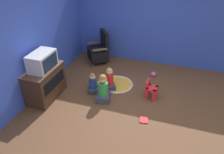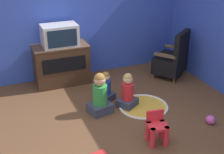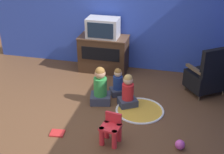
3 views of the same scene
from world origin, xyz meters
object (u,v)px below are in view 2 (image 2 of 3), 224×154
(tv_cabinet, at_px, (61,64))
(child_watching_center, at_px, (106,88))
(child_watching_right, at_px, (128,92))
(yellow_kid_chair, at_px, (157,129))
(toy_ball, at_px, (211,120))
(black_armchair, at_px, (172,60))
(child_watching_left, at_px, (100,96))
(television, at_px, (60,35))

(tv_cabinet, height_order, child_watching_center, tv_cabinet)
(child_watching_center, height_order, child_watching_right, child_watching_right)
(yellow_kid_chair, xyz_separation_m, toy_ball, (1.02, 0.09, -0.14))
(black_armchair, bearing_deg, yellow_kid_chair, 16.96)
(toy_ball, bearing_deg, child_watching_left, 146.28)
(tv_cabinet, height_order, toy_ball, tv_cabinet)
(television, distance_m, child_watching_left, 1.52)
(tv_cabinet, relative_size, toy_ball, 7.27)
(television, bearing_deg, child_watching_right, -58.58)
(black_armchair, relative_size, child_watching_left, 1.39)
(tv_cabinet, distance_m, yellow_kid_chair, 2.55)
(toy_ball, bearing_deg, child_watching_center, 132.43)
(child_watching_left, xyz_separation_m, child_watching_right, (0.50, 0.01, -0.04))
(tv_cabinet, bearing_deg, yellow_kid_chair, -72.56)
(television, bearing_deg, child_watching_center, -60.47)
(tv_cabinet, bearing_deg, child_watching_right, -59.16)
(tv_cabinet, relative_size, child_watching_center, 1.92)
(tv_cabinet, xyz_separation_m, child_watching_right, (0.80, -1.35, -0.14))
(toy_ball, bearing_deg, black_armchair, 77.45)
(child_watching_right, bearing_deg, child_watching_left, 149.63)
(tv_cabinet, xyz_separation_m, black_armchair, (2.18, -0.55, -0.03))
(tv_cabinet, xyz_separation_m, child_watching_left, (0.30, -1.36, -0.10))
(child_watching_left, bearing_deg, child_watching_center, 43.40)
(child_watching_left, height_order, child_watching_center, child_watching_left)
(tv_cabinet, xyz_separation_m, child_watching_center, (0.55, -0.99, -0.17))
(child_watching_right, bearing_deg, television, 90.10)
(tv_cabinet, xyz_separation_m, toy_ball, (1.78, -2.34, -0.33))
(tv_cabinet, bearing_deg, television, -90.00)
(tv_cabinet, bearing_deg, toy_ball, -52.79)
(black_armchair, distance_m, child_watching_right, 1.59)
(television, xyz_separation_m, child_watching_right, (0.80, -1.32, -0.72))
(child_watching_center, distance_m, child_watching_right, 0.44)
(tv_cabinet, relative_size, black_armchair, 1.07)
(tv_cabinet, height_order, black_armchair, black_armchair)
(black_armchair, bearing_deg, tv_cabinet, -50.18)
(television, xyz_separation_m, child_watching_center, (0.55, -0.96, -0.75))
(yellow_kid_chair, distance_m, toy_ball, 1.03)
(toy_ball, bearing_deg, tv_cabinet, 127.21)
(television, relative_size, toy_ball, 4.59)
(tv_cabinet, bearing_deg, child_watching_center, -61.23)
(black_armchair, height_order, child_watching_right, black_armchair)
(yellow_kid_chair, distance_m, child_watching_right, 1.08)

